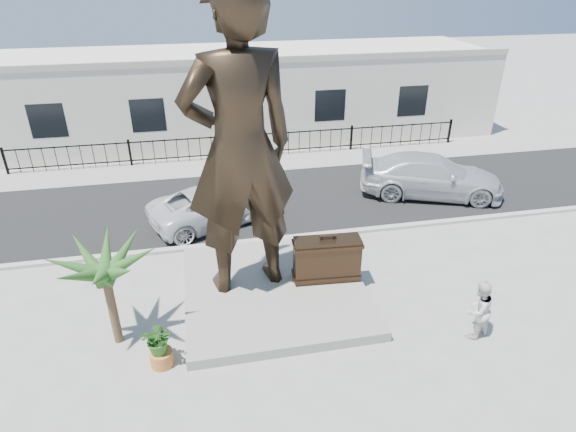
# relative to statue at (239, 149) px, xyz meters

# --- Properties ---
(ground) EXTENTS (100.00, 100.00, 0.00)m
(ground) POSITION_rel_statue_xyz_m (1.30, -1.90, -4.45)
(ground) COLOR #9E9991
(ground) RESTS_ON ground
(street) EXTENTS (40.00, 7.00, 0.01)m
(street) POSITION_rel_statue_xyz_m (1.30, 6.10, -4.45)
(street) COLOR black
(street) RESTS_ON ground
(curb) EXTENTS (40.00, 0.25, 0.12)m
(curb) POSITION_rel_statue_xyz_m (1.30, 2.60, -4.39)
(curb) COLOR #A5A399
(curb) RESTS_ON ground
(far_sidewalk) EXTENTS (40.00, 2.50, 0.02)m
(far_sidewalk) POSITION_rel_statue_xyz_m (1.30, 10.10, -4.44)
(far_sidewalk) COLOR #9E9991
(far_sidewalk) RESTS_ON ground
(plinth) EXTENTS (5.20, 5.20, 0.30)m
(plinth) POSITION_rel_statue_xyz_m (0.80, -0.40, -4.30)
(plinth) COLOR gray
(plinth) RESTS_ON ground
(fence) EXTENTS (22.00, 0.10, 1.20)m
(fence) POSITION_rel_statue_xyz_m (1.30, 10.90, -3.85)
(fence) COLOR black
(fence) RESTS_ON ground
(building) EXTENTS (28.00, 7.00, 4.40)m
(building) POSITION_rel_statue_xyz_m (1.30, 15.10, -2.25)
(building) COLOR silver
(building) RESTS_ON ground
(statue) EXTENTS (3.35, 2.53, 8.30)m
(statue) POSITION_rel_statue_xyz_m (0.00, 0.00, 0.00)
(statue) COLOR black
(statue) RESTS_ON plinth
(suitcase) EXTENTS (1.97, 0.74, 1.36)m
(suitcase) POSITION_rel_statue_xyz_m (2.37, -0.34, -3.47)
(suitcase) COLOR black
(suitcase) RESTS_ON plinth
(tourist) EXTENTS (0.98, 0.88, 1.68)m
(tourist) POSITION_rel_statue_xyz_m (5.60, -3.17, -3.61)
(tourist) COLOR silver
(tourist) RESTS_ON ground
(car_white) EXTENTS (5.47, 3.97, 1.38)m
(car_white) POSITION_rel_statue_xyz_m (-0.55, 4.52, -3.75)
(car_white) COLOR silver
(car_white) RESTS_ON street
(car_silver) EXTENTS (6.25, 4.13, 1.68)m
(car_silver) POSITION_rel_statue_xyz_m (8.36, 5.08, -3.60)
(car_silver) COLOR #B4B7B9
(car_silver) RESTS_ON street
(worker) EXTENTS (1.25, 0.77, 1.87)m
(worker) POSITION_rel_statue_xyz_m (0.37, 9.83, -3.50)
(worker) COLOR #F3530C
(worker) RESTS_ON far_sidewalk
(palm_tree) EXTENTS (1.80, 1.80, 3.20)m
(palm_tree) POSITION_rel_statue_xyz_m (-3.51, -1.55, -4.45)
(palm_tree) COLOR #254D1C
(palm_tree) RESTS_ON ground
(planter) EXTENTS (0.56, 0.56, 0.40)m
(planter) POSITION_rel_statue_xyz_m (-2.38, -2.62, -4.25)
(planter) COLOR #BD6F32
(planter) RESTS_ON ground
(shrub) EXTENTS (0.89, 0.81, 0.84)m
(shrub) POSITION_rel_statue_xyz_m (-2.38, -2.62, -3.63)
(shrub) COLOR #2C5D1E
(shrub) RESTS_ON planter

